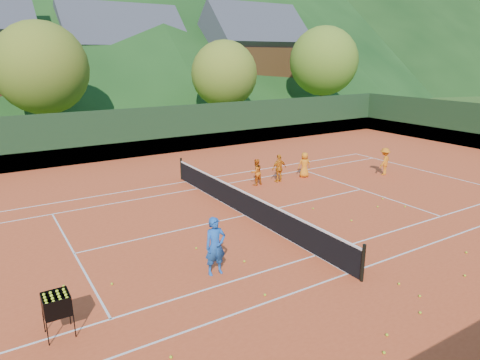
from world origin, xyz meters
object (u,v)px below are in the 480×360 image
chalet_right (252,63)px  ball_hopper (57,305)px  student_b (279,168)px  student_c (304,165)px  tennis_net (245,203)px  student_a (256,172)px  coach (215,246)px  chalet_mid (123,66)px  student_d (384,161)px

chalet_right → ball_hopper: bearing=-128.9°
student_b → ball_hopper: size_ratio=1.39×
student_c → tennis_net: size_ratio=0.11×
tennis_net → student_b: bearing=37.8°
ball_hopper → chalet_right: 44.05m
student_a → chalet_right: 32.27m
student_a → tennis_net: size_ratio=0.11×
coach → student_a: bearing=52.3°
student_c → chalet_mid: chalet_mid is taller
student_d → ball_hopper: student_d is taller
chalet_right → student_a: bearing=-122.9°
student_a → ball_hopper: 12.50m
student_a → tennis_net: student_a is taller
ball_hopper → student_c: bearing=28.7°
tennis_net → chalet_right: (20.00, 30.00, 4.74)m
student_d → student_a: bearing=-37.4°
tennis_net → chalet_right: size_ratio=1.01×
coach → tennis_net: size_ratio=0.14×
tennis_net → chalet_mid: 34.81m
student_a → coach: bearing=43.6°
student_a → chalet_right: chalet_right is taller
student_b → chalet_mid: chalet_mid is taller
student_c → ball_hopper: (-13.03, -7.14, 0.10)m
coach → ball_hopper: size_ratio=1.70×
coach → chalet_right: (23.22, 33.48, 4.39)m
coach → student_a: 8.87m
student_d → tennis_net: 9.45m
student_a → chalet_mid: size_ratio=0.10×
student_b → chalet_right: (16.10, 26.97, 4.55)m
student_c → student_d: size_ratio=0.91×
student_d → ball_hopper: bearing=-3.6°
ball_hopper → chalet_mid: (13.52, 38.10, 4.22)m
student_b → tennis_net: student_b is taller
student_c → chalet_mid: bearing=-70.9°
student_b → student_c: bearing=-179.8°
ball_hopper → chalet_mid: bearing=70.5°
student_a → chalet_right: bearing=-128.0°
chalet_mid → coach: bearing=-103.8°
ball_hopper → chalet_mid: chalet_mid is taller
student_d → ball_hopper: (-16.89, -5.31, 0.03)m
tennis_net → chalet_right: chalet_right is taller
ball_hopper → chalet_right: bearing=51.1°
student_b → student_a: bearing=-7.4°
tennis_net → ball_hopper: tennis_net is taller
student_c → student_b: bearing=20.5°
student_d → coach: bearing=-0.7°
tennis_net → chalet_mid: chalet_mid is taller
student_c → chalet_right: bearing=-98.2°
coach → student_d: coach is taller
coach → tennis_net: (3.22, 3.48, -0.35)m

